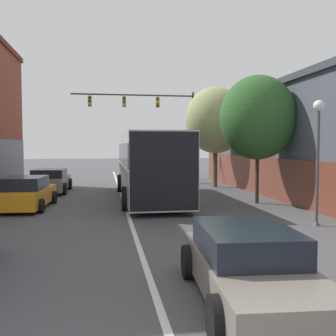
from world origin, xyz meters
TOP-DOWN VIEW (x-y plane):
  - lane_center_line at (0.00, 16.42)m, footprint 0.14×44.85m
  - bus at (1.31, 18.14)m, footprint 3.01×10.80m
  - hatchback_foreground at (1.56, 5.02)m, footprint 2.16×4.36m
  - parked_car_left_near at (-3.97, 21.85)m, footprint 2.18×4.52m
  - parked_car_left_far at (-4.25, 16.07)m, footprint 2.32×4.32m
  - traffic_signal_gantry at (2.87, 28.83)m, footprint 9.40×0.36m
  - street_lamp at (6.10, 10.73)m, footprint 0.37×0.37m
  - street_tree_near at (6.08, 15.89)m, footprint 3.51×3.16m
  - street_tree_far at (6.18, 23.22)m, footprint 3.89×3.50m

SIDE VIEW (x-z plane):
  - lane_center_line at x=0.00m, z-range 0.00..0.01m
  - hatchback_foreground at x=1.56m, z-range -0.02..1.23m
  - parked_car_left_far at x=-4.25m, z-range -0.04..1.33m
  - parked_car_left_near at x=-3.97m, z-range -0.02..1.33m
  - bus at x=1.31m, z-range 0.20..3.45m
  - street_lamp at x=6.10m, z-range 0.64..4.81m
  - street_tree_near at x=6.08m, z-range 1.01..6.90m
  - street_tree_far at x=6.18m, z-range 1.08..7.52m
  - traffic_signal_gantry at x=2.87m, z-range 1.71..8.52m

